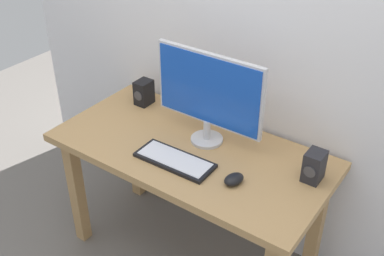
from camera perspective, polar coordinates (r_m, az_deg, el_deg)
The scene contains 7 objects.
ground_plane at distance 2.85m, azimuth -0.16°, elevation -14.99°, with size 6.00×6.00×0.00m, color slate.
desk at distance 2.41m, azimuth -0.18°, elevation -4.58°, with size 1.40×0.68×0.76m.
monitor at distance 2.26m, azimuth 2.04°, elevation 4.20°, with size 0.58×0.16×0.48m.
keyboard_primary at distance 2.24m, azimuth -2.10°, elevation -3.89°, with size 0.39×0.16×0.02m.
mouse at distance 2.12m, azimuth 5.09°, elevation -6.19°, with size 0.07×0.10×0.04m, color black.
speaker_right at distance 2.17m, azimuth 14.55°, elevation -4.50°, with size 0.08×0.10×0.15m.
speaker_left at distance 2.70m, azimuth -5.84°, elevation 4.30°, with size 0.08×0.10×0.14m.
Camera 1 is at (1.11, -1.56, 2.10)m, focal length 44.10 mm.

